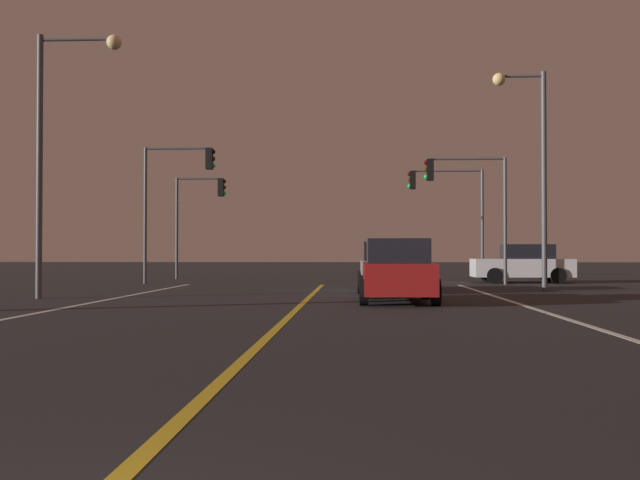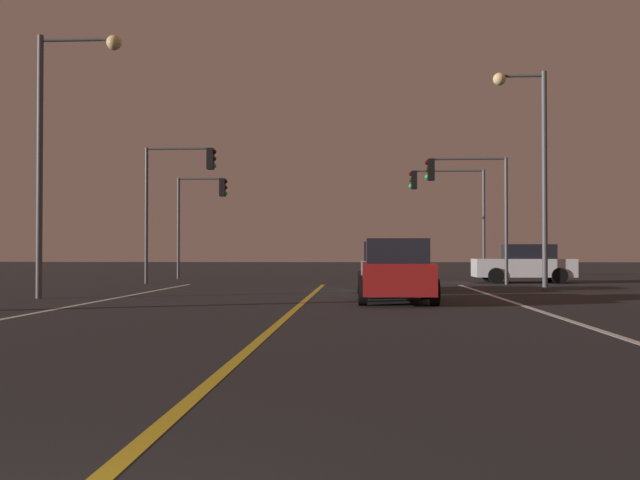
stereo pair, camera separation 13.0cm
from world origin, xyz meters
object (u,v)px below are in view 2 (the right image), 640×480
object	(u,v)px
street_lamp_right_far	(532,151)
car_crossing_side	(524,264)
car_lead_same_lane	(396,272)
traffic_light_far_right	(447,197)
car_ahead_far	(387,268)
traffic_light_far_left	(202,204)
traffic_light_near_left	(179,183)
traffic_light_near_right	(467,190)
street_lamp_left_mid	(60,129)

from	to	relation	value
street_lamp_right_far	car_crossing_side	bearing A→B (deg)	-100.42
street_lamp_right_far	car_lead_same_lane	bearing A→B (deg)	48.15
traffic_light_far_right	car_crossing_side	bearing A→B (deg)	129.64
car_ahead_far	street_lamp_right_far	world-z (taller)	street_lamp_right_far
traffic_light_far_right	traffic_light_far_left	xyz separation A→B (m)	(-12.26, 0.00, -0.28)
street_lamp_right_far	traffic_light_near_left	bearing A→B (deg)	-22.07
traffic_light_far_right	street_lamp_right_far	bearing A→B (deg)	98.11
traffic_light_far_right	street_lamp_right_far	distance (m)	11.17
traffic_light_near_right	traffic_light_near_left	xyz separation A→B (m)	(-12.21, -0.00, 0.34)
traffic_light_far_left	traffic_light_far_right	bearing A→B (deg)	-0.00
car_ahead_far	car_lead_same_lane	size ratio (longest dim) A/B	1.00
traffic_light_near_right	street_lamp_left_mid	size ratio (longest dim) A/B	0.69
street_lamp_left_mid	street_lamp_right_far	world-z (taller)	street_lamp_left_mid
car_lead_same_lane	traffic_light_far_left	xyz separation A→B (m)	(-8.92, 16.52, 2.96)
traffic_light_far_left	street_lamp_right_far	size ratio (longest dim) A/B	0.68
car_ahead_far	traffic_light_near_left	bearing A→B (deg)	57.30
traffic_light_near_left	traffic_light_far_right	distance (m)	13.26
traffic_light_near_left	traffic_light_far_right	bearing A→B (deg)	24.50
car_crossing_side	traffic_light_near_right	distance (m)	4.65
car_ahead_far	traffic_light_far_right	size ratio (longest dim) A/B	0.79
traffic_light_near_right	street_lamp_left_mid	world-z (taller)	street_lamp_left_mid
traffic_light_near_right	street_lamp_right_far	distance (m)	5.77
car_lead_same_lane	street_lamp_left_mid	size ratio (longest dim) A/B	0.56
street_lamp_left_mid	traffic_light_far_left	bearing A→B (deg)	87.00
traffic_light_near_left	traffic_light_far_right	xyz separation A→B (m)	(12.07, 5.50, -0.24)
car_ahead_far	traffic_light_far_left	bearing A→B (deg)	38.72
car_ahead_far	traffic_light_near_right	size ratio (longest dim) A/B	0.81
traffic_light_near_right	traffic_light_far_right	xyz separation A→B (m)	(-0.14, 5.50, 0.10)
car_lead_same_lane	traffic_light_far_left	bearing A→B (deg)	28.36
car_ahead_far	street_lamp_left_mid	size ratio (longest dim) A/B	0.56
car_ahead_far	traffic_light_near_right	distance (m)	7.31
car_lead_same_lane	traffic_light_far_right	bearing A→B (deg)	-11.45
traffic_light_near_right	traffic_light_far_right	size ratio (longest dim) A/B	0.98
car_ahead_far	car_crossing_side	size ratio (longest dim) A/B	1.00
traffic_light_near_right	street_lamp_right_far	bearing A→B (deg)	104.51
traffic_light_near_right	traffic_light_far_left	bearing A→B (deg)	-23.91
car_lead_same_lane	traffic_light_far_left	distance (m)	19.01
car_ahead_far	traffic_light_far_left	world-z (taller)	traffic_light_far_left
street_lamp_right_far	traffic_light_far_right	bearing A→B (deg)	-81.89
traffic_light_far_right	traffic_light_far_left	bearing A→B (deg)	-0.00
traffic_light_near_right	street_lamp_left_mid	distance (m)	16.59
car_ahead_far	traffic_light_near_right	bearing A→B (deg)	-32.29
car_crossing_side	traffic_light_near_left	size ratio (longest dim) A/B	0.74
traffic_light_near_right	traffic_light_far_right	bearing A→B (deg)	-88.54
traffic_light_near_left	street_lamp_right_far	distance (m)	14.73
traffic_light_near_left	car_crossing_side	bearing A→B (deg)	7.37
car_lead_same_lane	car_ahead_far	bearing A→B (deg)	0.38
car_ahead_far	traffic_light_far_right	distance (m)	12.03
car_lead_same_lane	traffic_light_near_right	bearing A→B (deg)	-17.56
car_lead_same_lane	traffic_light_near_left	xyz separation A→B (m)	(-8.72, 11.02, 3.49)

